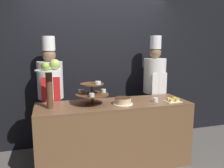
{
  "coord_description": "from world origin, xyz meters",
  "views": [
    {
      "loc": [
        -0.86,
        -2.45,
        1.67
      ],
      "look_at": [
        0.0,
        0.44,
        1.16
      ],
      "focal_mm": 35.0,
      "sensor_mm": 36.0,
      "label": 1
    }
  ],
  "objects": [
    {
      "name": "tiered_stand",
      "position": [
        -0.3,
        0.34,
        1.08
      ],
      "size": [
        0.44,
        0.44,
        0.33
      ],
      "color": "brown",
      "rests_on": "buffet_counter"
    },
    {
      "name": "chef_left",
      "position": [
        -0.83,
        0.88,
        1.02
      ],
      "size": [
        0.37,
        0.37,
        1.83
      ],
      "color": "#28282D",
      "rests_on": "ground_plane"
    },
    {
      "name": "wall_back",
      "position": [
        0.0,
        1.25,
        1.4
      ],
      "size": [
        10.0,
        0.06,
        2.8
      ],
      "color": "black",
      "rests_on": "ground_plane"
    },
    {
      "name": "buffet_counter",
      "position": [
        0.0,
        0.34,
        0.46
      ],
      "size": [
        2.1,
        0.67,
        0.91
      ],
      "color": "brown",
      "rests_on": "ground_plane"
    },
    {
      "name": "fruit_pedestal",
      "position": [
        -0.83,
        0.31,
        1.33
      ],
      "size": [
        0.33,
        0.33,
        0.62
      ],
      "color": "brown",
      "rests_on": "buffet_counter"
    },
    {
      "name": "chef_center_left",
      "position": [
        0.89,
        0.88,
        1.03
      ],
      "size": [
        0.37,
        0.37,
        1.86
      ],
      "color": "#28282D",
      "rests_on": "ground_plane"
    },
    {
      "name": "cake_round",
      "position": [
        0.1,
        0.25,
        0.96
      ],
      "size": [
        0.27,
        0.27,
        0.09
      ],
      "color": "white",
      "rests_on": "buffet_counter"
    },
    {
      "name": "cake_square_tray",
      "position": [
        0.82,
        0.18,
        0.93
      ],
      "size": [
        0.21,
        0.18,
        0.05
      ],
      "color": "white",
      "rests_on": "buffet_counter"
    },
    {
      "name": "cup_white",
      "position": [
        0.57,
        0.22,
        0.94
      ],
      "size": [
        0.07,
        0.07,
        0.06
      ],
      "color": "white",
      "rests_on": "buffet_counter"
    }
  ]
}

